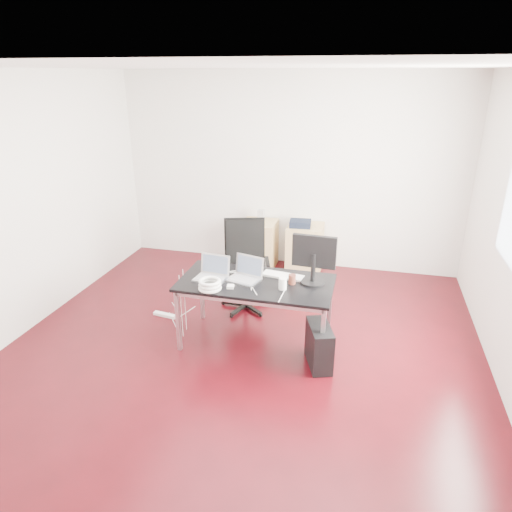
% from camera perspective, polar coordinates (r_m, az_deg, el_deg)
% --- Properties ---
extents(room_shell, '(5.00, 5.00, 5.00)m').
position_cam_1_polar(room_shell, '(4.39, -1.29, 4.06)').
color(room_shell, '#32050B').
rests_on(room_shell, ground).
extents(desk, '(1.60, 0.80, 0.73)m').
position_cam_1_polar(desk, '(4.78, 0.01, -3.78)').
color(desk, black).
rests_on(desk, ground).
extents(office_chair, '(0.59, 0.61, 1.08)m').
position_cam_1_polar(office_chair, '(5.60, -1.38, -0.58)').
color(office_chair, black).
rests_on(office_chair, ground).
extents(filing_cabinet_left, '(0.50, 0.50, 0.70)m').
position_cam_1_polar(filing_cabinet_left, '(6.87, 0.39, 1.50)').
color(filing_cabinet_left, tan).
rests_on(filing_cabinet_left, ground).
extents(filing_cabinet_right, '(0.50, 0.50, 0.70)m').
position_cam_1_polar(filing_cabinet_right, '(6.75, 6.11, 0.99)').
color(filing_cabinet_right, tan).
rests_on(filing_cabinet_right, ground).
extents(pc_tower, '(0.34, 0.49, 0.44)m').
position_cam_1_polar(pc_tower, '(4.68, 7.90, -11.01)').
color(pc_tower, black).
rests_on(pc_tower, ground).
extents(wastebasket, '(0.25, 0.25, 0.28)m').
position_cam_1_polar(wastebasket, '(6.58, 0.33, -1.43)').
color(wastebasket, black).
rests_on(wastebasket, ground).
extents(power_strip, '(0.31, 0.10, 0.04)m').
position_cam_1_polar(power_strip, '(5.69, -11.32, -7.23)').
color(power_strip, white).
rests_on(power_strip, ground).
extents(laptop_left, '(0.36, 0.29, 0.23)m').
position_cam_1_polar(laptop_left, '(4.84, -5.49, -2.11)').
color(laptop_left, silver).
rests_on(laptop_left, desk).
extents(laptop_right, '(0.39, 0.33, 0.23)m').
position_cam_1_polar(laptop_right, '(4.79, -1.28, -2.27)').
color(laptop_right, silver).
rests_on(laptop_right, desk).
extents(monitor, '(0.45, 0.26, 0.51)m').
position_cam_1_polar(monitor, '(4.67, 7.25, -0.08)').
color(monitor, black).
rests_on(monitor, desk).
extents(keyboard, '(0.46, 0.20, 0.02)m').
position_cam_1_polar(keyboard, '(4.87, 3.40, -2.47)').
color(keyboard, white).
rests_on(keyboard, desk).
extents(cup_white, '(0.09, 0.09, 0.12)m').
position_cam_1_polar(cup_white, '(4.58, 3.35, -3.47)').
color(cup_white, white).
rests_on(cup_white, desk).
extents(cup_brown, '(0.08, 0.08, 0.10)m').
position_cam_1_polar(cup_brown, '(4.70, 4.53, -2.92)').
color(cup_brown, '#5A2A1E').
rests_on(cup_brown, desk).
extents(cable_coil, '(0.24, 0.24, 0.11)m').
position_cam_1_polar(cable_coil, '(4.59, -5.79, -3.59)').
color(cable_coil, white).
rests_on(cable_coil, desk).
extents(power_adapter, '(0.08, 0.08, 0.03)m').
position_cam_1_polar(power_adapter, '(4.62, -3.21, -3.84)').
color(power_adapter, white).
rests_on(power_adapter, desk).
extents(speaker, '(0.10, 0.09, 0.18)m').
position_cam_1_polar(speaker, '(6.74, 0.64, 5.05)').
color(speaker, '#9E9E9E').
rests_on(speaker, filing_cabinet_left).
extents(navy_garment, '(0.32, 0.27, 0.09)m').
position_cam_1_polar(navy_garment, '(6.57, 5.56, 4.07)').
color(navy_garment, black).
rests_on(navy_garment, filing_cabinet_right).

